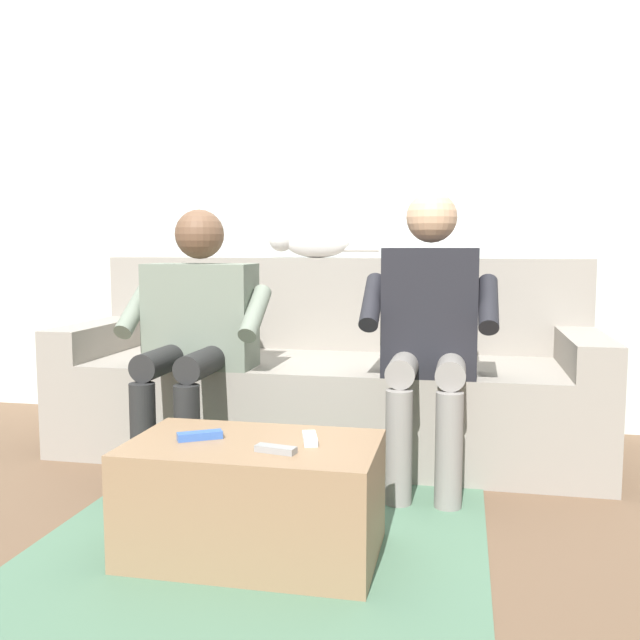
% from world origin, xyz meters
% --- Properties ---
extents(ground_plane, '(8.00, 8.00, 0.00)m').
position_xyz_m(ground_plane, '(0.00, 0.60, 0.00)').
color(ground_plane, brown).
extents(back_wall, '(5.12, 0.06, 2.43)m').
position_xyz_m(back_wall, '(0.00, -0.67, 1.21)').
color(back_wall, silver).
rests_on(back_wall, ground).
extents(couch, '(2.42, 0.85, 0.89)m').
position_xyz_m(couch, '(0.00, -0.14, 0.30)').
color(couch, gray).
rests_on(couch, ground).
extents(coffee_table, '(0.76, 0.45, 0.36)m').
position_xyz_m(coffee_table, '(0.00, 1.05, 0.18)').
color(coffee_table, '#8C6B4C').
rests_on(coffee_table, ground).
extents(person_left_seated, '(0.52, 0.50, 1.16)m').
position_xyz_m(person_left_seated, '(-0.49, 0.28, 0.65)').
color(person_left_seated, black).
rests_on(person_left_seated, ground).
extents(person_right_seated, '(0.61, 0.55, 1.10)m').
position_xyz_m(person_right_seated, '(0.49, 0.30, 0.62)').
color(person_right_seated, slate).
rests_on(person_right_seated, ground).
extents(cat_on_backrest, '(0.56, 0.13, 0.16)m').
position_xyz_m(cat_on_backrest, '(0.16, -0.42, 0.97)').
color(cat_on_backrest, silver).
rests_on(cat_on_backrest, couch).
extents(remote_white, '(0.07, 0.13, 0.02)m').
position_xyz_m(remote_white, '(-0.17, 1.02, 0.37)').
color(remote_white, white).
rests_on(remote_white, coffee_table).
extents(remote_blue, '(0.14, 0.10, 0.02)m').
position_xyz_m(remote_blue, '(0.17, 1.06, 0.37)').
color(remote_blue, '#3860B7').
rests_on(remote_blue, coffee_table).
extents(remote_gray, '(0.13, 0.06, 0.02)m').
position_xyz_m(remote_gray, '(-0.10, 1.15, 0.36)').
color(remote_gray, gray).
rests_on(remote_gray, coffee_table).
extents(floor_rug, '(1.41, 1.53, 0.01)m').
position_xyz_m(floor_rug, '(0.00, 0.91, 0.00)').
color(floor_rug, '#4C7056').
rests_on(floor_rug, ground).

